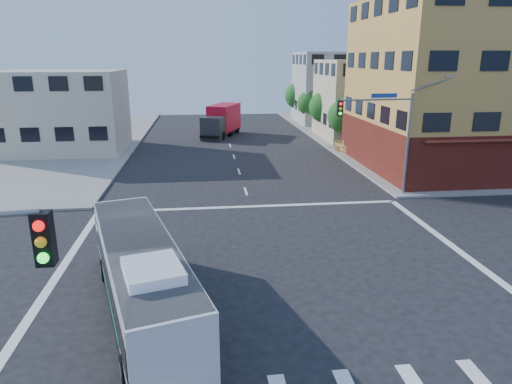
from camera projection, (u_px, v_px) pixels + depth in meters
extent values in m
plane|color=black|center=(274.00, 273.00, 20.28)|extent=(120.00, 120.00, 0.00)
cube|color=gray|center=(505.00, 133.00, 57.53)|extent=(50.00, 50.00, 0.15)
cube|color=#B78A41|center=(476.00, 85.00, 38.17)|extent=(18.00, 15.00, 14.00)
cube|color=#571A13|center=(469.00, 144.00, 39.58)|extent=(18.09, 15.08, 4.00)
cube|color=#BCAF90|center=(373.00, 100.00, 53.31)|extent=(12.00, 10.00, 9.00)
cube|color=#A7A7A2|center=(339.00, 88.00, 66.51)|extent=(12.00, 10.00, 10.00)
cube|color=beige|center=(61.00, 112.00, 45.83)|extent=(12.00, 10.00, 8.00)
cylinder|color=slate|center=(407.00, 146.00, 30.79)|extent=(0.18, 0.18, 7.00)
cylinder|color=slate|center=(377.00, 100.00, 29.40)|extent=(5.01, 0.62, 0.12)
cube|color=black|center=(340.00, 108.00, 29.02)|extent=(0.32, 0.30, 1.00)
sphere|color=#FF0C0C|center=(341.00, 104.00, 28.78)|extent=(0.20, 0.20, 0.20)
sphere|color=yellow|center=(341.00, 109.00, 28.86)|extent=(0.20, 0.20, 0.20)
sphere|color=#19FF33|center=(340.00, 113.00, 28.95)|extent=(0.20, 0.20, 0.20)
cube|color=#153E96|center=(384.00, 96.00, 29.43)|extent=(1.80, 0.22, 0.28)
cube|color=gray|center=(448.00, 77.00, 30.04)|extent=(0.50, 0.22, 0.14)
cube|color=black|center=(44.00, 239.00, 8.10)|extent=(0.32, 0.30, 1.00)
sphere|color=#FF0C0C|center=(39.00, 226.00, 7.85)|extent=(0.20, 0.20, 0.20)
sphere|color=yellow|center=(41.00, 242.00, 7.94)|extent=(0.20, 0.20, 0.20)
sphere|color=#19FF33|center=(43.00, 258.00, 8.02)|extent=(0.20, 0.20, 0.20)
cylinder|color=#3C2A15|center=(344.00, 139.00, 48.01)|extent=(0.28, 0.28, 1.92)
sphere|color=#18571B|center=(345.00, 116.00, 47.33)|extent=(3.60, 3.60, 3.60)
sphere|color=#18571B|center=(350.00, 108.00, 46.84)|extent=(2.52, 2.52, 2.52)
cylinder|color=#3C2A15|center=(324.00, 128.00, 55.62)|extent=(0.28, 0.28, 1.99)
sphere|color=#18571B|center=(325.00, 107.00, 54.91)|extent=(3.80, 3.80, 3.80)
sphere|color=#18571B|center=(329.00, 99.00, 54.40)|extent=(2.66, 2.66, 2.66)
cylinder|color=#3C2A15|center=(309.00, 120.00, 63.26)|extent=(0.28, 0.28, 1.89)
sphere|color=#18571B|center=(310.00, 103.00, 62.61)|extent=(3.40, 3.40, 3.40)
sphere|color=#18571B|center=(313.00, 97.00, 62.13)|extent=(2.38, 2.38, 2.38)
cylinder|color=#3C2A15|center=(297.00, 113.00, 70.86)|extent=(0.28, 0.28, 2.03)
sphere|color=#18571B|center=(298.00, 96.00, 70.12)|extent=(4.00, 4.00, 4.00)
sphere|color=#18571B|center=(301.00, 89.00, 69.60)|extent=(2.80, 2.80, 2.80)
cube|color=black|center=(144.00, 304.00, 16.76)|extent=(5.26, 11.24, 0.41)
cube|color=silver|center=(141.00, 276.00, 16.44)|extent=(5.25, 11.22, 2.61)
cube|color=black|center=(141.00, 272.00, 16.40)|extent=(5.20, 10.92, 1.15)
cube|color=black|center=(123.00, 225.00, 21.25)|extent=(2.08, 0.64, 1.24)
cube|color=#E5590C|center=(121.00, 206.00, 21.01)|extent=(1.70, 0.52, 0.26)
cube|color=silver|center=(139.00, 244.00, 16.09)|extent=(5.14, 11.00, 0.11)
cube|color=silver|center=(153.00, 270.00, 13.59)|extent=(2.12, 2.39, 0.33)
cube|color=#167551|center=(110.00, 305.00, 15.79)|extent=(1.39, 4.86, 0.26)
cube|color=#167551|center=(178.00, 292.00, 16.66)|extent=(1.39, 4.86, 0.26)
cylinder|color=black|center=(104.00, 270.00, 19.48)|extent=(0.52, 0.99, 0.95)
cylinder|color=#99999E|center=(101.00, 270.00, 19.44)|extent=(0.17, 0.47, 0.48)
cylinder|color=black|center=(156.00, 262.00, 20.29)|extent=(0.52, 0.99, 0.95)
cylinder|color=#99999E|center=(159.00, 261.00, 20.34)|extent=(0.17, 0.47, 0.48)
cylinder|color=black|center=(125.00, 370.00, 13.25)|extent=(0.52, 0.99, 0.95)
cylinder|color=#99999E|center=(121.00, 371.00, 13.20)|extent=(0.17, 0.47, 0.48)
cylinder|color=black|center=(198.00, 352.00, 14.05)|extent=(0.52, 0.99, 0.95)
cylinder|color=#99999E|center=(202.00, 351.00, 14.10)|extent=(0.17, 0.47, 0.48)
cube|color=#28292D|center=(213.00, 129.00, 52.65)|extent=(3.06, 3.00, 2.69)
cube|color=black|center=(210.00, 126.00, 51.62)|extent=(2.05, 0.89, 1.04)
cube|color=red|center=(224.00, 117.00, 56.06)|extent=(4.48, 6.31, 3.11)
cube|color=black|center=(221.00, 132.00, 55.36)|extent=(5.21, 8.54, 0.31)
cylinder|color=black|center=(205.00, 135.00, 53.35)|extent=(0.66, 1.07, 1.04)
cylinder|color=black|center=(223.00, 136.00, 52.80)|extent=(0.66, 1.07, 1.04)
cylinder|color=black|center=(214.00, 131.00, 56.13)|extent=(0.66, 1.07, 1.04)
cylinder|color=black|center=(231.00, 132.00, 55.58)|extent=(0.66, 1.07, 1.04)
cylinder|color=black|center=(221.00, 128.00, 58.53)|extent=(0.66, 1.07, 1.04)
cylinder|color=black|center=(237.00, 129.00, 57.98)|extent=(0.66, 1.07, 1.04)
imported|color=#DCB255|center=(351.00, 147.00, 45.13)|extent=(2.69, 4.61, 1.48)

